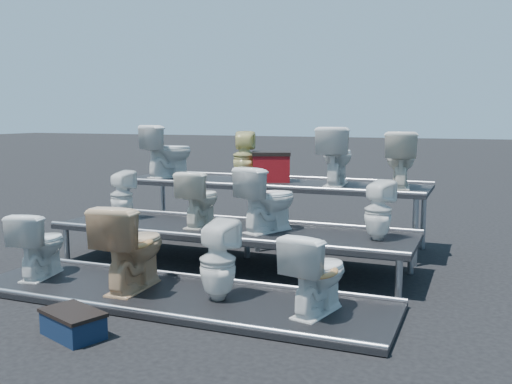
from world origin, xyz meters
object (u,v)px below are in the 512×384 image
at_px(toilet_6, 268,199).
at_px(toilet_10, 336,156).
at_px(toilet_8, 168,151).
at_px(step_stool, 73,325).
at_px(toilet_3, 317,273).
at_px(toilet_0, 40,244).
at_px(red_crate, 271,168).
at_px(toilet_1, 132,246).
at_px(toilet_2, 218,260).
at_px(toilet_5, 200,198).
at_px(toilet_7, 378,210).
at_px(toilet_11, 400,160).
at_px(toilet_4, 122,195).
at_px(toilet_9, 244,156).

xyz_separation_m(toilet_6, toilet_10, (0.45, 1.30, 0.41)).
height_order(toilet_8, step_stool, toilet_8).
distance_m(toilet_3, step_stool, 2.05).
distance_m(toilet_0, red_crate, 3.19).
distance_m(toilet_1, toilet_3, 1.87).
height_order(red_crate, step_stool, red_crate).
xyz_separation_m(toilet_0, toilet_2, (2.08, 0.00, 0.02)).
height_order(toilet_2, toilet_5, toilet_5).
bearing_deg(toilet_5, toilet_7, 177.07).
distance_m(toilet_6, toilet_11, 1.85).
height_order(toilet_0, red_crate, red_crate).
height_order(toilet_0, toilet_4, toilet_4).
height_order(toilet_2, toilet_7, toilet_7).
xyz_separation_m(toilet_9, toilet_11, (2.10, 0.00, 0.01)).
bearing_deg(toilet_2, toilet_8, -43.97).
height_order(toilet_6, red_crate, red_crate).
distance_m(toilet_5, toilet_7, 2.09).
xyz_separation_m(toilet_1, toilet_3, (1.87, 0.00, -0.07)).
relative_size(toilet_4, step_stool, 1.20).
height_order(toilet_3, toilet_7, toilet_7).
bearing_deg(toilet_4, step_stool, 127.90).
bearing_deg(toilet_0, toilet_9, -126.98).
distance_m(toilet_6, toilet_8, 2.45).
relative_size(toilet_1, toilet_7, 1.35).
relative_size(toilet_2, toilet_4, 1.21).
xyz_separation_m(toilet_6, toilet_9, (-0.84, 1.30, 0.37)).
bearing_deg(toilet_0, toilet_8, -102.36).
relative_size(toilet_2, toilet_5, 1.13).
relative_size(toilet_3, toilet_10, 0.94).
xyz_separation_m(toilet_2, step_stool, (-0.76, -1.10, -0.34)).
relative_size(toilet_2, toilet_6, 1.01).
xyz_separation_m(toilet_2, toilet_9, (-0.84, 2.60, 0.77)).
bearing_deg(toilet_6, toilet_0, 56.21).
bearing_deg(toilet_11, toilet_9, -8.18).
bearing_deg(red_crate, toilet_8, 162.09).
relative_size(toilet_5, toilet_8, 0.87).
distance_m(toilet_7, toilet_8, 3.55).
distance_m(toilet_4, toilet_10, 2.77).
height_order(toilet_2, toilet_11, toilet_11).
bearing_deg(toilet_7, toilet_8, 2.54).
bearing_deg(toilet_6, toilet_3, 150.08).
xyz_separation_m(toilet_0, step_stool, (1.33, -1.10, -0.32)).
bearing_deg(toilet_11, toilet_5, 23.28).
distance_m(toilet_11, step_stool, 4.37).
xyz_separation_m(toilet_3, step_stool, (-1.70, -1.10, -0.32)).
height_order(toilet_3, toilet_5, toilet_5).
bearing_deg(toilet_11, toilet_10, -8.18).
xyz_separation_m(toilet_4, toilet_7, (3.18, 0.00, 0.01)).
height_order(toilet_9, red_crate, toilet_9).
relative_size(toilet_7, red_crate, 1.27).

